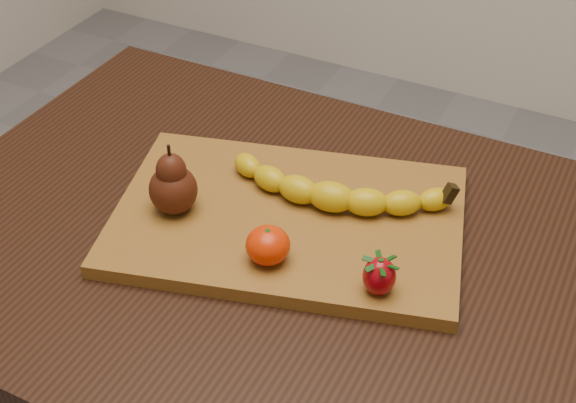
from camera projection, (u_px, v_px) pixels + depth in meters
The scene contains 6 objects.
table at pixel (287, 294), 1.09m from camera, with size 1.00×0.70×0.76m.
cutting_board at pixel (288, 219), 1.05m from camera, with size 0.45×0.30×0.02m, color brown.
banana at pixel (331, 197), 1.04m from camera, with size 0.26×0.07×0.04m, color #CEAB09, non-canonical shape.
pear at pixel (172, 179), 1.02m from camera, with size 0.06×0.06×0.10m, color #40170A, non-canonical shape.
mandarin at pixel (268, 245), 0.96m from camera, with size 0.05×0.05×0.05m, color red.
strawberry at pixel (379, 275), 0.92m from camera, with size 0.04×0.04×0.05m, color #9A040C, non-canonical shape.
Camera 1 is at (0.35, -0.70, 1.44)m, focal length 50.00 mm.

